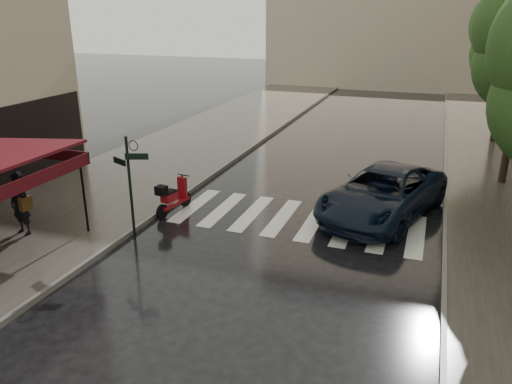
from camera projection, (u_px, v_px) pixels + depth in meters
The scene contains 10 objects.
ground at pixel (108, 297), 11.76m from camera, with size 120.00×120.00×0.00m, color black.
sidewalk_near at pixel (180, 151), 23.79m from camera, with size 6.00×60.00×0.12m, color #38332D.
curb_near at pixel (239, 157), 22.81m from camera, with size 0.12×60.00×0.16m, color #595651.
curb_far at pixel (445, 177), 19.97m from camera, with size 0.12×60.00×0.16m, color #595651.
crosswalk at pixel (298, 219), 16.12m from camera, with size 7.85×3.20×0.01m.
signpost at pixel (130, 180), 14.17m from camera, with size 1.17×0.29×3.10m.
tree_far at pixel (511, 31), 23.61m from camera, with size 3.80×3.80×8.16m.
pedestrian_with_umbrella at pixel (16, 179), 14.25m from camera, with size 1.29×1.30×2.58m.
scooter at pixel (173, 198), 16.48m from camera, with size 0.60×1.76×1.16m.
parked_car at pixel (383, 193), 16.14m from camera, with size 2.63×5.70×1.58m, color black.
Camera 1 is at (6.74, -8.42, 6.34)m, focal length 35.00 mm.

